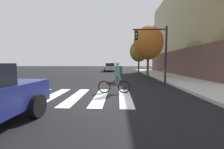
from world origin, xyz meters
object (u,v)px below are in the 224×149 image
(sedan_mid, at_px, (110,67))
(cyclist, at_px, (117,77))
(sedan_far, at_px, (110,66))
(traffic_light_near, at_px, (155,45))
(street_tree_mid, at_px, (139,51))
(fire_hydrant, at_px, (165,73))
(street_tree_near, at_px, (148,43))

(sedan_mid, height_order, cyclist, cyclist)
(sedan_far, xyz_separation_m, cyclist, (1.75, -24.20, 0.08))
(traffic_light_near, bearing_deg, sedan_mid, 104.80)
(traffic_light_near, distance_m, street_tree_mid, 11.57)
(sedan_far, xyz_separation_m, street_tree_mid, (5.03, -9.58, 2.62))
(sedan_mid, relative_size, cyclist, 2.66)
(sedan_mid, distance_m, traffic_light_near, 16.47)
(fire_hydrant, bearing_deg, street_tree_near, 176.94)
(street_tree_mid, bearing_deg, sedan_far, 117.72)
(sedan_far, height_order, street_tree_mid, street_tree_mid)
(sedan_mid, bearing_deg, traffic_light_near, -75.20)
(street_tree_mid, bearing_deg, sedan_mid, 138.17)
(fire_hydrant, distance_m, street_tree_mid, 7.72)
(traffic_light_near, relative_size, fire_hydrant, 5.38)
(cyclist, distance_m, traffic_light_near, 4.57)
(fire_hydrant, bearing_deg, street_tree_mid, 103.88)
(cyclist, distance_m, street_tree_near, 8.87)
(cyclist, xyz_separation_m, street_tree_near, (3.25, 7.75, 2.84))
(cyclist, distance_m, fire_hydrant, 9.15)
(sedan_far, distance_m, street_tree_mid, 11.13)
(sedan_mid, xyz_separation_m, sedan_far, (-0.29, 5.33, -0.03))
(traffic_light_near, bearing_deg, street_tree_near, 83.48)
(sedan_far, bearing_deg, street_tree_near, -73.10)
(sedan_mid, distance_m, fire_hydrant, 12.94)
(cyclist, height_order, fire_hydrant, cyclist)
(sedan_far, bearing_deg, fire_hydrant, -67.79)
(sedan_far, height_order, street_tree_near, street_tree_near)
(sedan_far, bearing_deg, cyclist, -85.87)
(sedan_mid, distance_m, cyclist, 18.92)
(sedan_mid, xyz_separation_m, fire_hydrant, (6.46, -11.21, -0.26))
(cyclist, height_order, street_tree_near, street_tree_near)
(cyclist, xyz_separation_m, traffic_light_near, (2.71, 3.07, 2.02))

